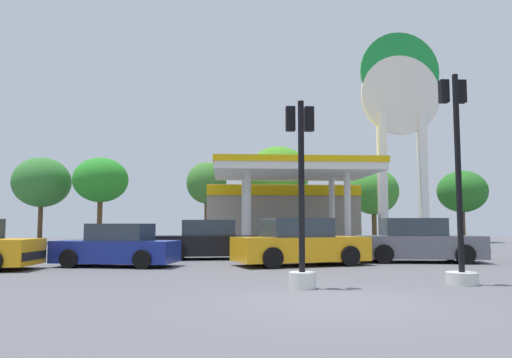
{
  "coord_description": "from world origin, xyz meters",
  "views": [
    {
      "loc": [
        -2.03,
        -9.38,
        1.44
      ],
      "look_at": [
        -0.64,
        11.62,
        3.32
      ],
      "focal_mm": 35.33,
      "sensor_mm": 36.0,
      "label": 1
    }
  ],
  "objects": [
    {
      "name": "car_3",
      "position": [
        5.33,
        9.37,
        0.75
      ],
      "size": [
        4.86,
        2.65,
        1.65
      ],
      "color": "black",
      "rests_on": "ground"
    },
    {
      "name": "tree_2",
      "position": [
        -3.29,
        29.43,
        4.57
      ],
      "size": [
        3.08,
        3.08,
        6.2
      ],
      "color": "brown",
      "rests_on": "ground"
    },
    {
      "name": "car_0",
      "position": [
        -5.6,
        8.11,
        0.66
      ],
      "size": [
        4.32,
        2.52,
        1.45
      ],
      "color": "black",
      "rests_on": "ground"
    },
    {
      "name": "tree_1",
      "position": [
        -10.95,
        27.93,
        4.62
      ],
      "size": [
        3.97,
        3.97,
        6.28
      ],
      "color": "brown",
      "rests_on": "ground"
    },
    {
      "name": "tree_3",
      "position": [
        2.14,
        28.12,
        5.23
      ],
      "size": [
        4.72,
        4.72,
        7.26
      ],
      "color": "brown",
      "rests_on": "ground"
    },
    {
      "name": "tree_0",
      "position": [
        -15.61,
        29.21,
        4.54
      ],
      "size": [
        4.25,
        4.25,
        6.42
      ],
      "color": "brown",
      "rests_on": "ground"
    },
    {
      "name": "traffic_signal_0",
      "position": [
        -0.25,
        1.98,
        1.67
      ],
      "size": [
        0.65,
        0.66,
        4.26
      ],
      "color": "silver",
      "rests_on": "ground"
    },
    {
      "name": "station_pole_sign",
      "position": [
        7.7,
        17.18,
        7.67
      ],
      "size": [
        4.4,
        0.56,
        12.03
      ],
      "color": "white",
      "rests_on": "ground"
    },
    {
      "name": "ground_plane",
      "position": [
        0.0,
        0.0,
        0.0
      ],
      "size": [
        90.0,
        90.0,
        0.0
      ],
      "primitive_type": "plane",
      "color": "#56565B",
      "rests_on": "ground"
    },
    {
      "name": "traffic_signal_1",
      "position": [
        3.67,
        2.43,
        1.84
      ],
      "size": [
        0.75,
        0.75,
        5.11
      ],
      "color": "silver",
      "rests_on": "ground"
    },
    {
      "name": "car_4",
      "position": [
        0.66,
        8.18,
        0.74
      ],
      "size": [
        4.92,
        3.09,
        1.64
      ],
      "color": "black",
      "rests_on": "ground"
    },
    {
      "name": "gas_station",
      "position": [
        1.62,
        21.8,
        2.27
      ],
      "size": [
        9.2,
        12.05,
        4.62
      ],
      "color": "gray",
      "rests_on": "ground"
    },
    {
      "name": "tree_5",
      "position": [
        16.93,
        29.25,
        4.0
      ],
      "size": [
        3.87,
        3.87,
        5.66
      ],
      "color": "brown",
      "rests_on": "ground"
    },
    {
      "name": "tree_4",
      "position": [
        9.67,
        28.94,
        3.95
      ],
      "size": [
        3.86,
        3.86,
        5.76
      ],
      "color": "brown",
      "rests_on": "ground"
    },
    {
      "name": "car_2",
      "position": [
        -2.51,
        11.61,
        0.73
      ],
      "size": [
        4.62,
        2.34,
        1.6
      ],
      "color": "black",
      "rests_on": "ground"
    }
  ]
}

